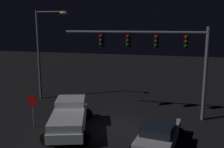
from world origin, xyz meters
TOP-DOWN VIEW (x-y plane):
  - ground_plane at (0.00, 0.00)m, footprint 80.00×80.00m
  - pickup_truck at (-3.09, -1.35)m, footprint 3.95×5.75m
  - car_sedan at (2.57, -2.29)m, footprint 2.86×4.60m
  - traffic_signal_gantry at (1.90, 2.65)m, footprint 10.32×0.56m
  - street_lamp_left at (-7.93, 4.67)m, footprint 2.98×0.44m
  - stop_sign at (-5.56, -1.54)m, footprint 0.76×0.08m

SIDE VIEW (x-z plane):
  - ground_plane at x=0.00m, z-range 0.00..0.00m
  - car_sedan at x=2.57m, z-range -0.02..1.49m
  - pickup_truck at x=-3.09m, z-range 0.10..1.90m
  - stop_sign at x=-5.56m, z-range 0.45..2.68m
  - street_lamp_left at x=-7.93m, z-range 1.08..8.90m
  - traffic_signal_gantry at x=1.90m, z-range 1.78..8.28m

